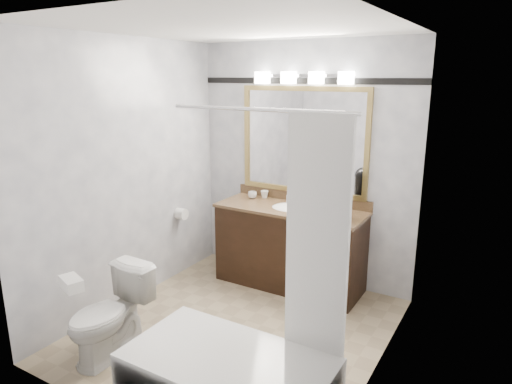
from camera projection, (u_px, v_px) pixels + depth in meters
room at (235, 191)px, 3.68m from camera, size 2.42×2.62×2.52m
vanity at (290, 245)px, 4.73m from camera, size 1.53×0.58×0.97m
mirror at (303, 141)px, 4.69m from camera, size 1.40×0.04×1.10m
vanity_light_bar at (303, 77)px, 4.48m from camera, size 1.02×0.14×0.12m
accent_stripe at (305, 81)px, 4.55m from camera, size 2.40×0.01×0.06m
bathtub at (233, 379)px, 2.90m from camera, size 1.30×0.75×1.96m
tp_roll at (181, 214)px, 4.93m from camera, size 0.11×0.12×0.12m
toilet at (109, 315)px, 3.54m from camera, size 0.41×0.70×0.70m
tissue_box at (71, 283)px, 3.19m from camera, size 0.23×0.17×0.08m
coffee_maker at (342, 198)px, 4.26m from camera, size 0.20×0.24×0.38m
cup_left at (252, 195)px, 4.98m from camera, size 0.11×0.11×0.07m
cup_right at (265, 194)px, 4.99m from camera, size 0.09×0.09×0.08m
soap_bottle_a at (289, 197)px, 4.81m from camera, size 0.07×0.07×0.12m
soap_bar at (294, 203)px, 4.73m from camera, size 0.09×0.05×0.03m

